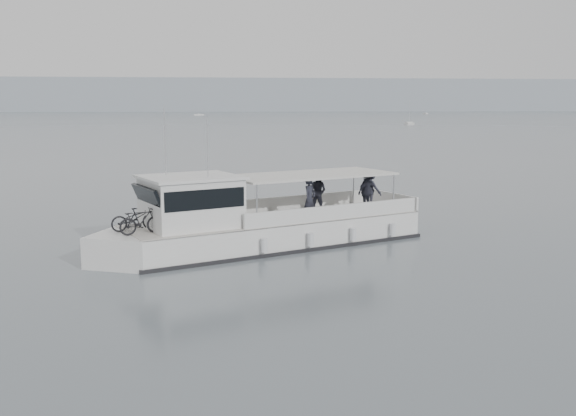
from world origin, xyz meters
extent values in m
plane|color=#535D61|center=(0.00, 0.00, 0.00)|extent=(1400.00, 1400.00, 0.00)
cube|color=#939EA8|center=(0.00, 560.00, 14.00)|extent=(1400.00, 90.00, 28.00)
cube|color=white|center=(-2.82, 0.94, 0.48)|extent=(13.02, 8.30, 1.38)
cube|color=white|center=(-8.63, -1.66, 0.48)|extent=(3.15, 3.15, 1.38)
cube|color=beige|center=(-2.82, 0.94, 1.17)|extent=(13.02, 8.30, 0.06)
cube|color=black|center=(-2.82, 0.94, 0.05)|extent=(13.27, 8.51, 0.19)
cube|color=white|center=(-1.74, 3.22, 1.49)|extent=(7.80, 3.57, 0.64)
cube|color=white|center=(-0.41, 0.23, 1.49)|extent=(7.80, 3.57, 0.64)
cube|color=white|center=(2.95, 3.52, 1.49)|extent=(1.48, 3.15, 0.64)
cube|color=white|center=(-6.31, -0.62, 2.12)|extent=(4.27, 4.00, 1.91)
cube|color=black|center=(-7.81, -1.29, 2.28)|extent=(1.63, 2.67, 1.23)
cube|color=black|center=(-6.31, -0.62, 2.44)|extent=(4.10, 3.96, 0.74)
cube|color=white|center=(-6.31, -0.62, 3.13)|extent=(4.55, 4.29, 0.11)
cube|color=silver|center=(-1.27, 1.64, 2.92)|extent=(7.89, 5.86, 0.08)
cylinder|color=silver|center=(-3.76, -1.11, 2.04)|extent=(0.08, 0.08, 1.75)
cylinder|color=silver|center=(-4.98, 1.61, 2.04)|extent=(0.08, 0.08, 1.75)
cylinder|color=silver|center=(2.44, 1.67, 2.04)|extent=(0.08, 0.08, 1.75)
cylinder|color=silver|center=(1.23, 4.38, 2.04)|extent=(0.08, 0.08, 1.75)
cylinder|color=silver|center=(-7.28, -0.01, 4.51)|extent=(0.04, 0.04, 2.76)
cylinder|color=silver|center=(-5.62, -1.12, 4.30)|extent=(0.04, 0.04, 2.34)
cylinder|color=silver|center=(-3.51, -1.41, 0.53)|extent=(0.34, 0.34, 0.53)
cylinder|color=silver|center=(-1.57, -0.55, 0.53)|extent=(0.34, 0.34, 0.53)
cylinder|color=silver|center=(0.37, 0.32, 0.53)|extent=(0.34, 0.34, 0.53)
cylinder|color=silver|center=(2.31, 1.19, 0.53)|extent=(0.34, 0.34, 0.53)
imported|color=black|center=(-8.42, -1.10, 1.65)|extent=(1.92, 1.32, 0.96)
imported|color=black|center=(-8.07, -1.87, 1.67)|extent=(1.73, 1.12, 1.01)
imported|color=#272834|center=(-1.46, 0.50, 2.06)|extent=(0.74, 0.78, 1.78)
imported|color=#272834|center=(-0.79, 2.66, 2.06)|extent=(1.09, 1.03, 1.78)
imported|color=#272834|center=(1.32, 2.09, 2.06)|extent=(1.10, 0.98, 1.78)
imported|color=#272834|center=(1.86, 3.50, 2.06)|extent=(1.25, 1.31, 1.78)
cube|color=white|center=(125.88, 369.93, 0.30)|extent=(1.77, 5.48, 0.75)
cube|color=white|center=(125.88, 369.93, 0.62)|extent=(1.54, 1.92, 0.45)
cube|color=white|center=(-14.78, 336.16, 0.30)|extent=(5.67, 2.64, 0.75)
cube|color=white|center=(-14.78, 336.16, 0.62)|extent=(2.14, 1.83, 0.45)
cylinder|color=silver|center=(-14.78, 336.16, 3.60)|extent=(0.08, 0.08, 6.00)
cube|color=white|center=(51.82, 161.47, 0.30)|extent=(2.67, 6.35, 0.75)
cube|color=white|center=(51.82, 161.47, 0.62)|extent=(1.96, 2.34, 0.45)
cylinder|color=silver|center=(51.82, 161.47, 3.99)|extent=(0.08, 0.08, 6.79)
camera|label=1|loc=(-5.27, -25.59, 5.91)|focal=40.00mm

